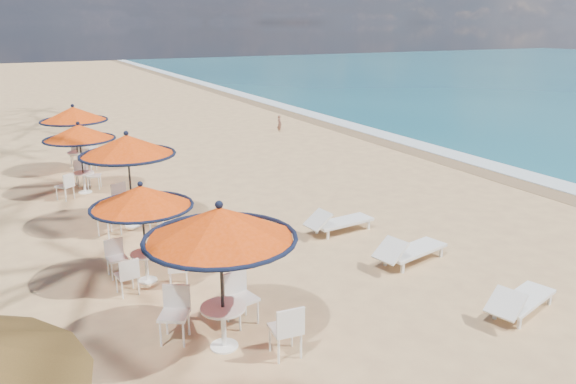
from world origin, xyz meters
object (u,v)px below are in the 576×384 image
station_0 (222,241)px  lounger_far (337,221)px  station_2 (128,157)px  station_3 (79,141)px  station_1 (141,210)px  lounger_near (520,300)px  lounger_mid (409,250)px  station_4 (76,122)px

station_0 → lounger_far: 6.17m
station_2 → station_3: size_ratio=1.12×
station_1 → station_2: station_2 is taller
station_3 → lounger_near: size_ratio=1.21×
station_2 → lounger_near: station_2 is taller
lounger_near → station_0: bearing=147.4°
lounger_mid → lounger_near: bearing=-95.5°
lounger_near → station_1: bearing=125.5°
station_0 → station_4: bearing=92.4°
station_1 → lounger_far: 5.42m
station_0 → lounger_mid: 5.43m
lounger_near → station_3: bearing=100.4°
station_3 → lounger_far: (5.46, -6.97, -1.40)m
station_3 → station_0: bearing=-85.4°
station_2 → lounger_mid: station_2 is taller
station_1 → station_4: size_ratio=0.89×
station_0 → lounger_far: bearing=39.5°
station_3 → lounger_far: 8.97m
lounger_near → station_2: bearing=106.8°
station_1 → station_2: (0.50, 3.66, 0.30)m
station_1 → lounger_far: station_1 is taller
station_3 → station_4: 3.09m
station_4 → lounger_far: size_ratio=1.27×
station_0 → station_3: bearing=94.6°
lounger_far → station_1: bearing=-178.8°
station_0 → station_3: station_0 is taller
station_1 → lounger_near: size_ratio=1.15×
station_1 → lounger_near: 7.72m
station_1 → station_4: (0.04, 10.68, 0.21)m
station_1 → station_2: 3.71m
station_0 → station_2: 6.81m
station_4 → station_2: bearing=-86.2°
station_0 → station_3: 10.79m
station_1 → station_3: bearing=91.8°
lounger_mid → lounger_far: 2.48m
station_2 → lounger_near: bearing=-56.7°
station_4 → lounger_far: bearing=-62.7°
station_0 → lounger_far: (4.60, 3.78, -1.62)m
station_0 → station_1: bearing=101.3°
station_2 → lounger_far: station_2 is taller
station_2 → station_3: bearing=100.7°
station_0 → lounger_mid: station_0 is taller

